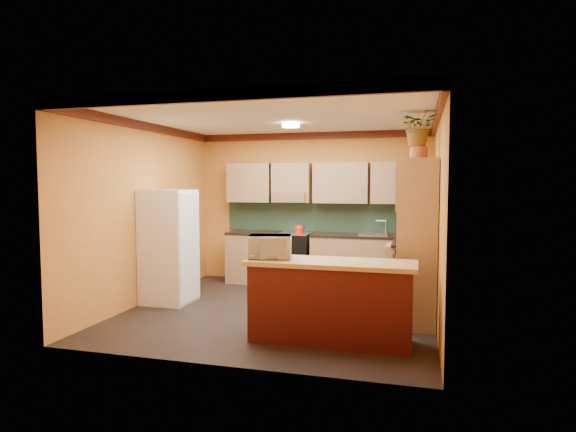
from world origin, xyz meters
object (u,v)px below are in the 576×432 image
object	(u,v)px
stove	(294,259)
pantry	(417,242)
fridge	(169,246)
breakfast_bar	(331,304)
microwave	(270,247)
base_cabinets_back	(329,261)

from	to	relation	value
stove	pantry	xyz separation A→B (m)	(2.11, -1.90, 0.59)
pantry	fridge	bearing A→B (deg)	177.77
stove	breakfast_bar	size ratio (longest dim) A/B	0.51
breakfast_bar	fridge	bearing A→B (deg)	156.68
pantry	breakfast_bar	world-z (taller)	pantry
stove	microwave	xyz separation A→B (m)	(0.46, -2.91, 0.61)
stove	fridge	world-z (taller)	fridge
fridge	microwave	bearing A→B (deg)	-30.50
base_cabinets_back	microwave	size ratio (longest dim) A/B	7.50
base_cabinets_back	stove	distance (m)	0.63
fridge	pantry	xyz separation A→B (m)	(3.60, -0.14, 0.20)
base_cabinets_back	stove	xyz separation A→B (m)	(-0.63, -0.00, 0.02)
microwave	stove	bearing A→B (deg)	86.32
base_cabinets_back	stove	size ratio (longest dim) A/B	4.01
stove	breakfast_bar	world-z (taller)	stove
stove	base_cabinets_back	bearing A→B (deg)	0.00
base_cabinets_back	fridge	xyz separation A→B (m)	(-2.12, -1.75, 0.41)
stove	pantry	bearing A→B (deg)	-41.96
pantry	breakfast_bar	xyz separation A→B (m)	(-0.93, -1.01, -0.61)
base_cabinets_back	microwave	world-z (taller)	microwave
base_cabinets_back	breakfast_bar	distance (m)	2.96
microwave	breakfast_bar	bearing A→B (deg)	-12.72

